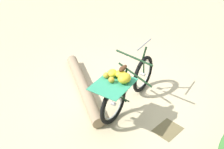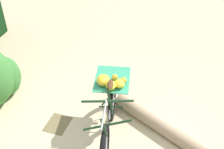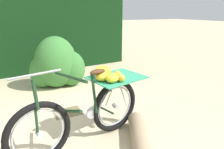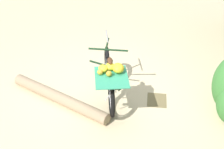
% 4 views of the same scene
% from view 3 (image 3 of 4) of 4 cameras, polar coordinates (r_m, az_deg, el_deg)
% --- Properties ---
extents(ground_plane, '(60.00, 60.00, 0.00)m').
position_cam_3_polar(ground_plane, '(2.82, -11.84, -17.77)').
color(ground_plane, beige).
extents(foliage_hedge, '(6.81, 1.42, 2.60)m').
position_cam_3_polar(foliage_hedge, '(5.95, -28.89, 12.36)').
color(foliage_hedge, black).
rests_on(foliage_hedge, ground_plane).
extents(bicycle, '(1.80, 0.84, 1.03)m').
position_cam_3_polar(bicycle, '(2.54, -6.61, -9.21)').
color(bicycle, black).
rests_on(bicycle, ground_plane).
extents(shrub_cluster, '(1.16, 0.80, 1.11)m').
position_cam_3_polar(shrub_cluster, '(4.56, -15.12, 2.59)').
color(shrub_cluster, '#387533').
rests_on(shrub_cluster, ground_plane).
extents(leaf_litter_patch, '(0.44, 0.36, 0.01)m').
position_cam_3_polar(leaf_litter_patch, '(3.51, -12.31, -10.29)').
color(leaf_litter_patch, olive).
rests_on(leaf_litter_patch, ground_plane).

